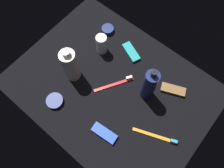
{
  "coord_description": "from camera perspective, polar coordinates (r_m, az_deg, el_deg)",
  "views": [
    {
      "loc": [
        22.93,
        -27.5,
        88.26
      ],
      "look_at": [
        0.0,
        0.0,
        3.0
      ],
      "focal_mm": 35.24,
      "sensor_mm": 36.0,
      "label": 1
    }
  ],
  "objects": [
    {
      "name": "snack_bar_teal",
      "position": [
        1.03,
        4.97,
        8.26
      ],
      "size": [
        11.14,
        7.62,
        1.5
      ],
      "primitive_type": "cube",
      "rotation": [
        0.0,
        0.0,
        -0.39
      ],
      "color": "teal",
      "rests_on": "ground_plane"
    },
    {
      "name": "ground_plane",
      "position": [
        0.96,
        0.0,
        -0.83
      ],
      "size": [
        84.0,
        64.0,
        1.2
      ],
      "primitive_type": "cube",
      "color": "black"
    },
    {
      "name": "snack_bar_brown",
      "position": [
        0.97,
        15.57,
        -1.43
      ],
      "size": [
        11.13,
        7.78,
        1.5
      ],
      "primitive_type": "cube",
      "rotation": [
        0.0,
        0.0,
        0.41
      ],
      "color": "brown",
      "rests_on": "ground_plane"
    },
    {
      "name": "toothbrush_orange",
      "position": [
        0.91,
        11.69,
        -13.16
      ],
      "size": [
        17.15,
        7.82,
        2.1
      ],
      "color": "orange",
      "rests_on": "ground_plane"
    },
    {
      "name": "toothbrush_red",
      "position": [
        0.95,
        0.85,
        0.31
      ],
      "size": [
        10.25,
        16.07,
        2.1
      ],
      "color": "red",
      "rests_on": "ground_plane"
    },
    {
      "name": "snack_bar_blue",
      "position": [
        0.89,
        -2.0,
        -12.61
      ],
      "size": [
        10.76,
        5.08,
        1.5
      ],
      "primitive_type": "cube",
      "rotation": [
        0.0,
        0.0,
        0.11
      ],
      "color": "blue",
      "rests_on": "ground_plane"
    },
    {
      "name": "lotion_bottle",
      "position": [
        0.87,
        9.65,
        -0.3
      ],
      "size": [
        5.41,
        5.41,
        21.02
      ],
      "color": "navy",
      "rests_on": "ground_plane"
    },
    {
      "name": "deodorant_stick",
      "position": [
        0.99,
        -2.72,
        10.29
      ],
      "size": [
        4.84,
        4.84,
        9.96
      ],
      "primitive_type": "cylinder",
      "color": "silver",
      "rests_on": "ground_plane"
    },
    {
      "name": "cream_tin_left",
      "position": [
        1.09,
        -1.13,
        13.96
      ],
      "size": [
        5.79,
        5.79,
        2.16
      ],
      "primitive_type": "cylinder",
      "color": "navy",
      "rests_on": "ground_plane"
    },
    {
      "name": "cream_tin_right",
      "position": [
        0.95,
        -14.62,
        -4.28
      ],
      "size": [
        7.06,
        7.06,
        1.77
      ],
      "primitive_type": "cylinder",
      "color": "navy",
      "rests_on": "ground_plane"
    },
    {
      "name": "bodywash_bottle",
      "position": [
        0.91,
        -10.73,
        4.8
      ],
      "size": [
        6.28,
        6.28,
        19.61
      ],
      "color": "silver",
      "rests_on": "ground_plane"
    }
  ]
}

